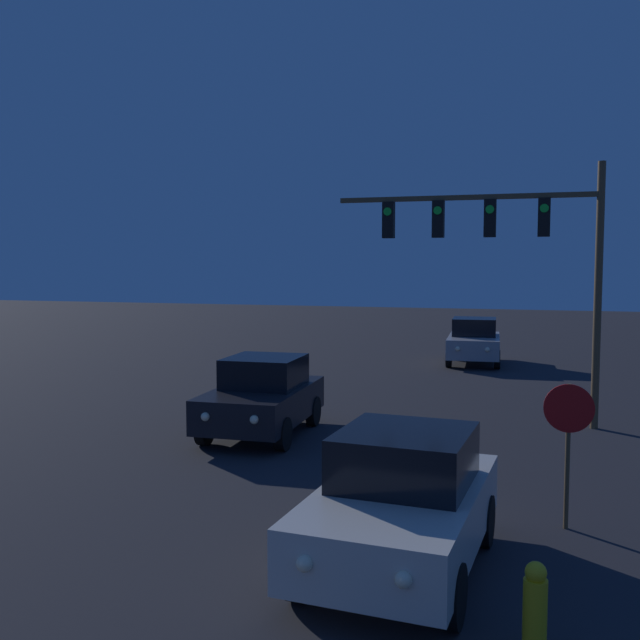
% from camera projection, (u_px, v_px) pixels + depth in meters
% --- Properties ---
extents(car_near, '(2.17, 4.03, 1.75)m').
position_uv_depth(car_near, '(402.00, 502.00, 8.98)').
color(car_near, beige).
rests_on(car_near, ground_plane).
extents(car_mid, '(2.07, 3.99, 1.75)m').
position_uv_depth(car_mid, '(263.00, 396.00, 16.09)').
color(car_mid, black).
rests_on(car_mid, ground_plane).
extents(car_far, '(2.13, 4.01, 1.75)m').
position_uv_depth(car_far, '(474.00, 341.00, 27.44)').
color(car_far, '#99999E').
rests_on(car_far, ground_plane).
extents(traffic_signal_mast, '(6.27, 0.30, 6.20)m').
position_uv_depth(traffic_signal_mast, '(509.00, 242.00, 16.97)').
color(traffic_signal_mast, brown).
rests_on(traffic_signal_mast, ground_plane).
extents(stop_sign, '(0.71, 0.07, 2.14)m').
position_uv_depth(stop_sign, '(568.00, 428.00, 10.30)').
color(stop_sign, brown).
rests_on(stop_sign, ground_plane).
extents(fire_hydrant, '(0.24, 0.24, 0.93)m').
position_uv_depth(fire_hydrant, '(535.00, 608.00, 7.08)').
color(fire_hydrant, gold).
rests_on(fire_hydrant, ground_plane).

